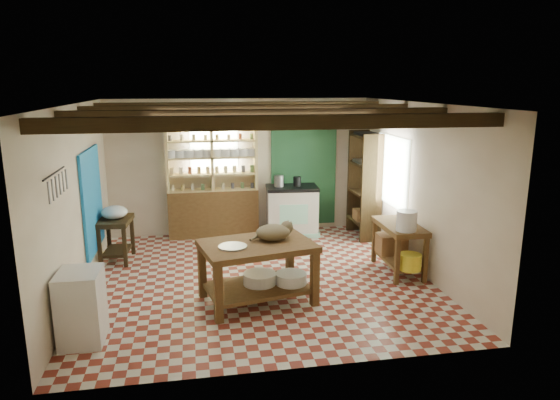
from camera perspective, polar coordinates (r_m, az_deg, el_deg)
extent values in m
cube|color=maroon|center=(7.65, -2.46, -8.99)|extent=(5.00, 5.00, 0.02)
cube|color=#4C4C51|center=(7.09, -2.68, 10.95)|extent=(5.00, 5.00, 0.02)
cube|color=beige|center=(9.70, -4.55, 3.80)|extent=(5.00, 0.04, 2.60)
cube|color=beige|center=(4.88, 1.38, -5.66)|extent=(5.00, 0.04, 2.60)
cube|color=beige|center=(7.36, -22.22, -0.16)|extent=(0.04, 5.00, 2.60)
cube|color=beige|center=(7.97, 15.54, 1.31)|extent=(0.04, 5.00, 2.60)
cube|color=#372713|center=(7.09, -2.67, 9.98)|extent=(5.00, 3.80, 0.15)
cube|color=#1A7BC7|center=(8.26, -20.66, -0.08)|extent=(0.04, 1.40, 1.60)
cube|color=#21542F|center=(9.87, 2.73, 3.71)|extent=(1.30, 0.04, 2.30)
cube|color=#B4C5AF|center=(9.58, -7.57, 6.04)|extent=(0.90, 0.02, 0.80)
cube|color=#B4C5AF|center=(8.84, 12.69, 3.26)|extent=(0.02, 1.30, 1.20)
cube|color=black|center=(6.11, -24.30, 1.69)|extent=(0.06, 0.90, 0.28)
cube|color=black|center=(9.36, 3.37, 8.91)|extent=(0.86, 0.12, 0.36)
cube|color=#DCC27F|center=(9.51, -7.71, 2.31)|extent=(1.70, 0.34, 2.20)
cube|color=#372713|center=(9.57, 9.63, 1.71)|extent=(0.40, 0.86, 2.00)
cube|color=brown|center=(6.75, -2.61, -8.25)|extent=(1.62, 1.25, 0.82)
cube|color=beige|center=(9.66, 1.35, -1.18)|extent=(1.02, 0.73, 0.95)
cube|color=#372713|center=(8.67, -18.19, -4.33)|extent=(0.55, 0.76, 0.73)
cube|color=silver|center=(6.17, -21.76, -11.28)|extent=(0.47, 0.56, 0.84)
cube|color=brown|center=(7.98, 13.39, -5.35)|extent=(0.56, 1.09, 0.77)
ellipsoid|color=olive|center=(6.71, -0.79, -3.71)|extent=(0.57, 0.51, 0.21)
cylinder|color=#95969C|center=(6.46, -5.43, -5.33)|extent=(0.44, 0.44, 0.02)
cylinder|color=silver|center=(6.85, -2.35, -8.95)|extent=(0.53, 0.53, 0.16)
cylinder|color=silver|center=(6.86, 1.27, -8.94)|extent=(0.50, 0.50, 0.15)
cylinder|color=#95969C|center=(9.51, -0.12, 2.19)|extent=(0.20, 0.20, 0.21)
cylinder|color=black|center=(9.55, 1.97, 2.14)|extent=(0.16, 0.16, 0.18)
ellipsoid|color=silver|center=(8.55, -18.41, -1.34)|extent=(0.46, 0.46, 0.21)
cylinder|color=silver|center=(7.50, 14.26, -2.32)|extent=(0.30, 0.30, 0.30)
cube|color=olive|center=(8.25, 12.59, -4.88)|extent=(0.45, 0.36, 0.31)
cylinder|color=yellow|center=(7.61, 14.65, -6.84)|extent=(0.33, 0.33, 0.24)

